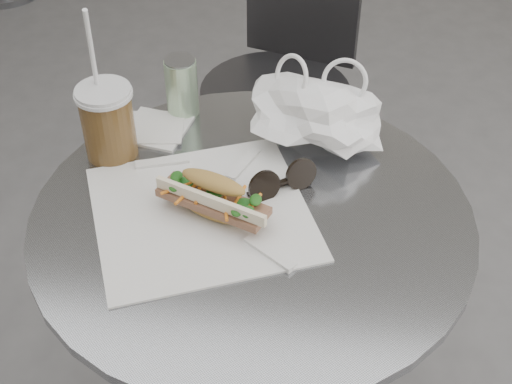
# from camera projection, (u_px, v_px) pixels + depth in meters

# --- Properties ---
(cafe_table) EXTENTS (0.76, 0.76, 0.74)m
(cafe_table) POSITION_uv_depth(u_px,v_px,m) (253.00, 316.00, 1.40)
(cafe_table) COLOR slate
(cafe_table) RESTS_ON ground
(chair_far) EXTENTS (0.42, 0.45, 0.78)m
(chair_far) POSITION_uv_depth(u_px,v_px,m) (280.00, 125.00, 2.07)
(chair_far) COLOR #2B2A2D
(chair_far) RESTS_ON ground
(sandwich_paper) EXTENTS (0.47, 0.46, 0.00)m
(sandwich_paper) POSITION_uv_depth(u_px,v_px,m) (201.00, 213.00, 1.22)
(sandwich_paper) COLOR white
(sandwich_paper) RESTS_ON cafe_table
(banh_mi) EXTENTS (0.26, 0.17, 0.08)m
(banh_mi) POSITION_uv_depth(u_px,v_px,m) (213.00, 197.00, 1.19)
(banh_mi) COLOR #B68945
(banh_mi) RESTS_ON sandwich_paper
(iced_coffee) EXTENTS (0.10, 0.10, 0.30)m
(iced_coffee) POSITION_uv_depth(u_px,v_px,m) (108.00, 121.00, 1.30)
(iced_coffee) COLOR brown
(iced_coffee) RESTS_ON cafe_table
(sunglasses) EXTENTS (0.12, 0.10, 0.06)m
(sunglasses) POSITION_uv_depth(u_px,v_px,m) (282.00, 182.00, 1.24)
(sunglasses) COLOR black
(sunglasses) RESTS_ON cafe_table
(plastic_bag) EXTENTS (0.30, 0.27, 0.12)m
(plastic_bag) POSITION_uv_depth(u_px,v_px,m) (315.00, 114.00, 1.34)
(plastic_bag) COLOR white
(plastic_bag) RESTS_ON cafe_table
(napkin_stack) EXTENTS (0.13, 0.13, 0.01)m
(napkin_stack) POSITION_uv_depth(u_px,v_px,m) (156.00, 128.00, 1.40)
(napkin_stack) COLOR white
(napkin_stack) RESTS_ON cafe_table
(drink_can) EXTENTS (0.06, 0.06, 0.12)m
(drink_can) POSITION_uv_depth(u_px,v_px,m) (182.00, 87.00, 1.41)
(drink_can) COLOR #6BA862
(drink_can) RESTS_ON cafe_table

